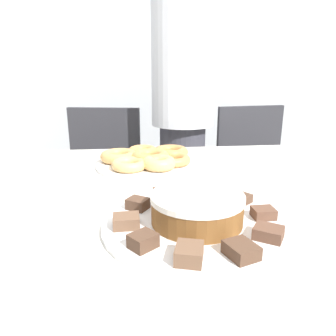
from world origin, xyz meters
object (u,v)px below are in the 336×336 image
(plate_donuts, at_px, (150,164))
(frosted_cake, at_px, (197,208))
(office_chair_right, at_px, (258,191))
(plate_cake, at_px, (197,224))
(person_standing, at_px, (183,114))
(office_chair_left, at_px, (101,197))

(plate_donuts, distance_m, frosted_cake, 0.47)
(office_chair_right, xyz_separation_m, plate_cake, (-0.56, -1.06, 0.35))
(plate_cake, height_order, frosted_cake, frosted_cake)
(person_standing, height_order, frosted_cake, person_standing)
(plate_donuts, bearing_deg, frosted_cake, -80.80)
(person_standing, distance_m, plate_donuts, 0.60)
(office_chair_right, height_order, plate_cake, office_chair_right)
(office_chair_right, xyz_separation_m, plate_donuts, (-0.63, -0.59, 0.35))
(office_chair_left, distance_m, plate_donuts, 0.73)
(person_standing, xyz_separation_m, plate_cake, (-0.12, -1.02, -0.10))
(frosted_cake, bearing_deg, office_chair_left, 106.88)
(person_standing, relative_size, plate_donuts, 4.37)
(office_chair_right, bearing_deg, office_chair_left, 172.23)
(office_chair_left, bearing_deg, plate_cake, -62.71)
(office_chair_right, distance_m, plate_cake, 1.24)
(person_standing, distance_m, frosted_cake, 1.03)
(office_chair_left, bearing_deg, frosted_cake, -62.71)
(office_chair_right, height_order, plate_donuts, office_chair_right)
(office_chair_right, bearing_deg, person_standing, 176.68)
(office_chair_left, height_order, office_chair_right, same)
(person_standing, distance_m, office_chair_right, 0.63)
(person_standing, height_order, plate_donuts, person_standing)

